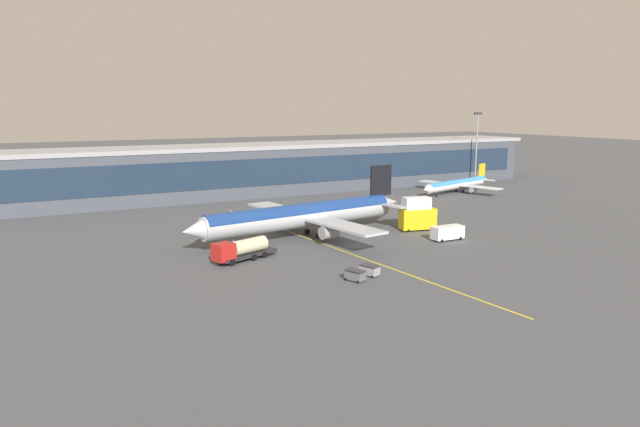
{
  "coord_description": "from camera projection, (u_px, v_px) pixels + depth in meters",
  "views": [
    {
      "loc": [
        -48.76,
        -78.42,
        22.57
      ],
      "look_at": [
        -2.46,
        7.37,
        4.5
      ],
      "focal_mm": 31.96,
      "sensor_mm": 36.0,
      "label": 1
    }
  ],
  "objects": [
    {
      "name": "apron_light_mast_0",
      "position": [
        477.0,
        142.0,
        171.52
      ],
      "size": [
        2.8,
        0.5,
        21.42
      ],
      "color": "gray",
      "rests_on": "ground_plane"
    },
    {
      "name": "lavatory_truck",
      "position": [
        448.0,
        232.0,
        98.66
      ],
      "size": [
        5.85,
        2.43,
        2.5
      ],
      "color": "white",
      "rests_on": "ground_plane"
    },
    {
      "name": "baggage_cart_0",
      "position": [
        355.0,
        275.0,
        75.44
      ],
      "size": [
        2.38,
        3.02,
        1.48
      ],
      "color": "#595B60",
      "rests_on": "ground_plane"
    },
    {
      "name": "baggage_cart_1",
      "position": [
        369.0,
        270.0,
        77.81
      ],
      "size": [
        2.38,
        3.02,
        1.48
      ],
      "color": "gray",
      "rests_on": "ground_plane"
    },
    {
      "name": "ground_plane",
      "position": [
        354.0,
        246.0,
        94.74
      ],
      "size": [
        700.0,
        700.0,
        0.0
      ],
      "primitive_type": "plane",
      "color": "#47494F"
    },
    {
      "name": "terminal_building",
      "position": [
        179.0,
        173.0,
        142.11
      ],
      "size": [
        218.16,
        18.37,
        13.2
      ],
      "color": "#424751",
      "rests_on": "ground_plane"
    },
    {
      "name": "fuel_tanker",
      "position": [
        241.0,
        250.0,
        85.06
      ],
      "size": [
        11.04,
        5.78,
        3.25
      ],
      "color": "#232326",
      "rests_on": "ground_plane"
    },
    {
      "name": "apron_lead_in_line",
      "position": [
        328.0,
        246.0,
        94.72
      ],
      "size": [
        6.78,
        79.76,
        0.01
      ],
      "primitive_type": "cube",
      "rotation": [
        0.0,
        0.0,
        0.08
      ],
      "color": "yellow",
      "rests_on": "ground_plane"
    },
    {
      "name": "main_airliner",
      "position": [
        304.0,
        215.0,
        99.97
      ],
      "size": [
        45.32,
        36.16,
        11.83
      ],
      "color": "#B2B7BC",
      "rests_on": "ground_plane"
    },
    {
      "name": "catering_lift",
      "position": [
        417.0,
        214.0,
        106.32
      ],
      "size": [
        7.16,
        3.8,
        6.3
      ],
      "color": "yellow",
      "rests_on": "ground_plane"
    },
    {
      "name": "commuter_jet_far",
      "position": [
        457.0,
        184.0,
        153.8
      ],
      "size": [
        30.1,
        24.37,
        7.09
      ],
      "color": "white",
      "rests_on": "ground_plane"
    }
  ]
}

